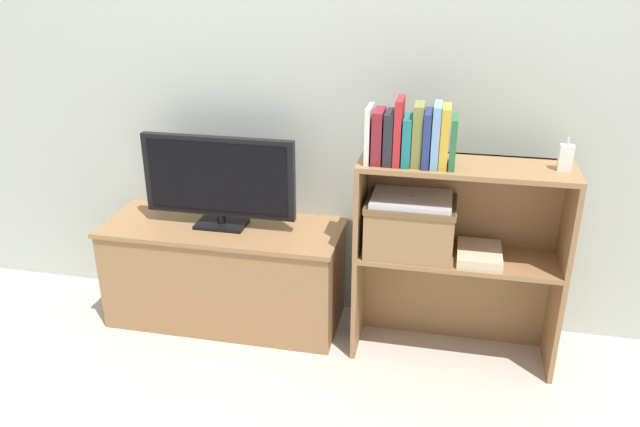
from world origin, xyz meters
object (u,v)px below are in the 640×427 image
(book_navy, at_px, (427,138))
(magazine_stack, at_px, (479,254))
(baby_monitor, at_px, (566,157))
(book_maroon, at_px, (378,136))
(book_skyblue, at_px, (436,135))
(book_mustard, at_px, (445,137))
(laptop, at_px, (412,199))
(book_teal, at_px, (408,140))
(book_olive, at_px, (418,135))
(tv, at_px, (219,179))
(storage_basket_left, at_px, (410,225))
(book_crimson, at_px, (399,131))
(book_ivory, at_px, (369,134))
(book_charcoal, at_px, (390,137))
(book_forest, at_px, (453,142))
(tv_stand, at_px, (225,273))

(book_navy, height_order, magazine_stack, book_navy)
(baby_monitor, xyz_separation_m, magazine_stack, (-0.27, -0.02, -0.41))
(book_maroon, xyz_separation_m, book_navy, (0.18, 0.00, 0.00))
(book_navy, relative_size, book_skyblue, 0.88)
(book_navy, height_order, book_mustard, book_mustard)
(book_mustard, height_order, laptop, book_mustard)
(book_teal, relative_size, laptop, 0.58)
(book_maroon, distance_m, book_olive, 0.15)
(baby_monitor, relative_size, laptop, 0.41)
(tv, height_order, storage_basket_left, tv)
(book_crimson, bearing_deg, book_ivory, 180.00)
(book_charcoal, height_order, baby_monitor, book_charcoal)
(book_charcoal, bearing_deg, book_mustard, 0.00)
(book_charcoal, bearing_deg, book_ivory, 180.00)
(book_olive, bearing_deg, book_skyblue, 0.00)
(tv, relative_size, book_skyblue, 2.87)
(book_forest, bearing_deg, book_olive, 180.00)
(book_crimson, xyz_separation_m, baby_monitor, (0.61, 0.04, -0.08))
(book_crimson, bearing_deg, baby_monitor, 4.05)
(book_charcoal, bearing_deg, book_maroon, 180.00)
(book_teal, height_order, laptop, book_teal)
(tv_stand, height_order, book_forest, book_forest)
(tv, height_order, book_mustard, book_mustard)
(book_navy, distance_m, book_mustard, 0.06)
(book_teal, bearing_deg, book_mustard, 0.00)
(book_ivory, relative_size, book_maroon, 1.06)
(book_mustard, height_order, storage_basket_left, book_mustard)
(book_charcoal, height_order, book_forest, book_charcoal)
(book_crimson, height_order, book_skyblue, book_crimson)
(book_maroon, height_order, magazine_stack, book_maroon)
(baby_monitor, bearing_deg, book_forest, -173.94)
(book_navy, bearing_deg, book_mustard, 0.00)
(book_olive, distance_m, book_forest, 0.13)
(book_maroon, distance_m, book_teal, 0.11)
(book_teal, bearing_deg, baby_monitor, 4.29)
(book_teal, height_order, baby_monitor, book_teal)
(tv, relative_size, book_ivory, 3.14)
(book_navy, xyz_separation_m, storage_basket_left, (-0.05, 0.03, -0.37))
(book_crimson, relative_size, baby_monitor, 1.97)
(storage_basket_left, bearing_deg, laptop, -165.96)
(book_charcoal, distance_m, storage_basket_left, 0.38)
(book_olive, xyz_separation_m, storage_basket_left, (-0.01, 0.03, -0.38))
(book_teal, bearing_deg, laptop, 46.38)
(book_charcoal, height_order, book_crimson, book_crimson)
(tv_stand, bearing_deg, book_forest, -5.86)
(laptop, bearing_deg, book_charcoal, -163.52)
(book_olive, distance_m, book_navy, 0.04)
(book_teal, xyz_separation_m, book_navy, (0.07, 0.00, 0.01))
(book_navy, bearing_deg, book_forest, 0.00)
(book_teal, relative_size, book_forest, 0.96)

